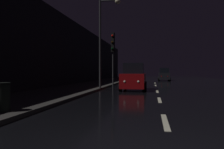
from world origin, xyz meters
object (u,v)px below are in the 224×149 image
Objects in this scene: streetlamp_overhead at (106,30)px; car_approaching_headlights at (134,78)px; car_distant_taillights at (164,75)px; trash_bin_curbside at (2,97)px; traffic_light_far_left at (113,47)px.

streetlamp_overhead reaches higher than car_approaching_headlights.
car_approaching_headlights reaches higher than car_distant_taillights.
streetlamp_overhead reaches higher than trash_bin_curbside.
trash_bin_curbside is (-0.93, -15.80, -3.24)m from traffic_light_far_left.
streetlamp_overhead is at bearing 83.77° from trash_bin_curbside.
car_approaching_headlights is at bearing 5.64° from streetlamp_overhead.
streetlamp_overhead is at bearing 11.42° from traffic_light_far_left.
traffic_light_far_left is 1.28× the size of car_approaching_headlights.
car_approaching_headlights is (3.36, 11.19, 0.33)m from trash_bin_curbside.
traffic_light_far_left is at bearing 86.63° from trash_bin_curbside.
streetlamp_overhead is 1.72× the size of car_approaching_headlights.
streetlamp_overhead is 11.77m from trash_bin_curbside.
car_approaching_headlights is 1.04× the size of car_distant_taillights.
streetlamp_overhead is 1.78× the size of car_distant_taillights.
traffic_light_far_left is 5.67× the size of trash_bin_curbside.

